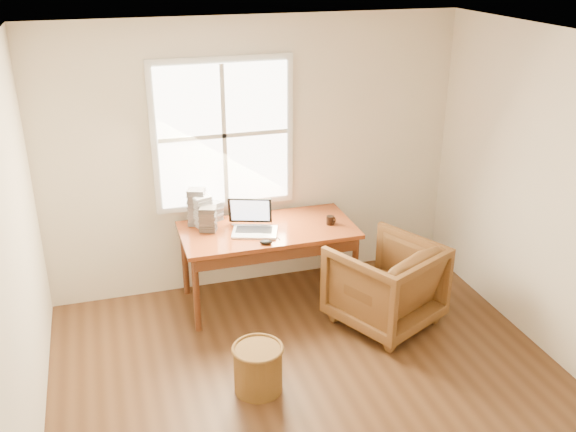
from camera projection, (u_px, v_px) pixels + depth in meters
The scene contains 11 objects.
room_shell at pixel (328, 248), 4.23m from camera, with size 4.04×4.54×2.64m.
desk at pixel (268, 230), 5.91m from camera, with size 1.60×0.80×0.04m, color brown.
armchair at pixel (385, 284), 5.69m from camera, with size 0.82×0.85×0.77m, color brown.
wicker_stool at pixel (258, 369), 4.88m from camera, with size 0.37×0.37×0.37m, color brown.
laptop at pixel (255, 220), 5.75m from camera, with size 0.35×0.37×0.27m, color silver, non-canonical shape.
mouse at pixel (266, 242), 5.59m from camera, with size 0.11×0.07×0.04m, color black.
coffee_mug at pixel (330, 220), 5.97m from camera, with size 0.07×0.07×0.08m, color black.
cd_stack_a at pixel (202, 211), 5.89m from camera, with size 0.15×0.14×0.30m, color silver.
cd_stack_b at pixel (208, 219), 5.81m from camera, with size 0.15×0.13×0.23m, color #25252A.
cd_stack_c at pixel (197, 207), 5.92m from camera, with size 0.16×0.14×0.35m, color #9EA0AB.
cd_stack_d at pixel (214, 211), 6.05m from camera, with size 0.14×0.13×0.18m, color #AAAEB6.
Camera 1 is at (-1.38, -3.40, 3.18)m, focal length 40.00 mm.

